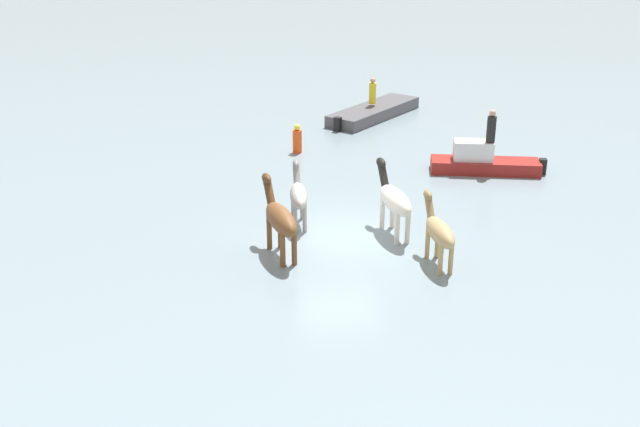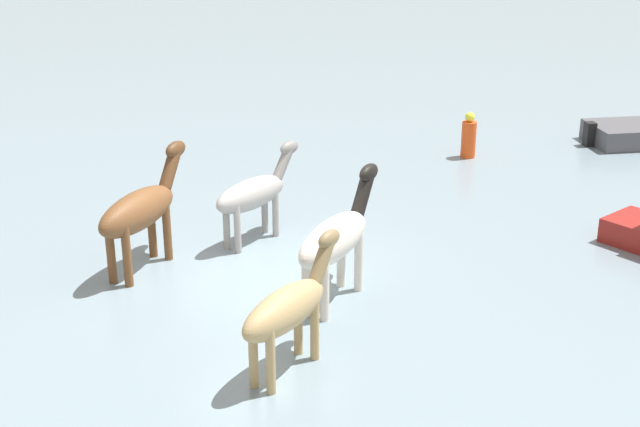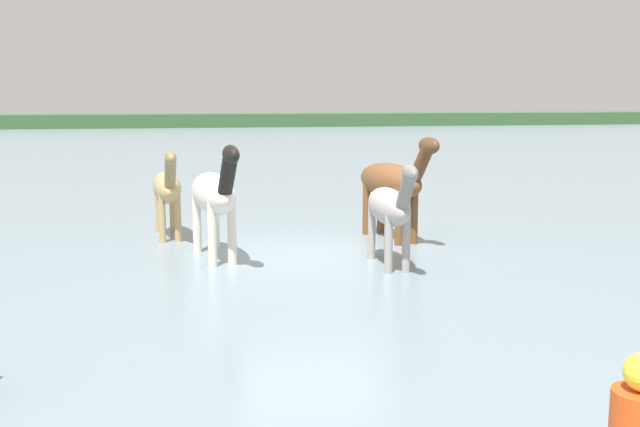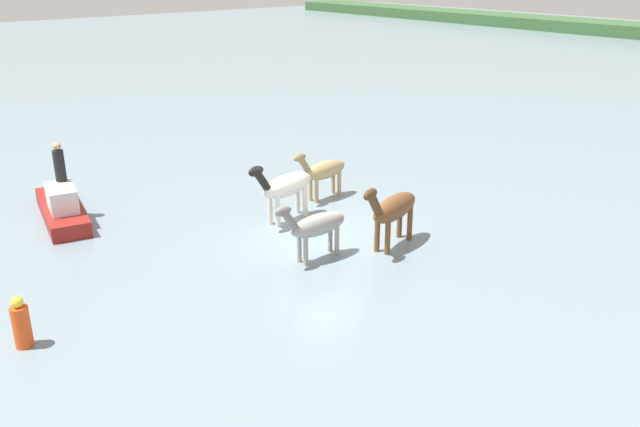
{
  "view_description": "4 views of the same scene",
  "coord_description": "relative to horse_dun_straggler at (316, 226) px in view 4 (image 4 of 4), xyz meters",
  "views": [
    {
      "loc": [
        2.91,
        20.04,
        8.97
      ],
      "look_at": [
        0.55,
        -0.15,
        0.69
      ],
      "focal_mm": 42.42,
      "sensor_mm": 36.0,
      "label": 1
    },
    {
      "loc": [
        -9.07,
        10.11,
        6.32
      ],
      "look_at": [
        -0.73,
        -0.68,
        1.09
      ],
      "focal_mm": 48.26,
      "sensor_mm": 36.0,
      "label": 2
    },
    {
      "loc": [
        -2.28,
        -12.02,
        2.68
      ],
      "look_at": [
        0.04,
        -0.69,
        0.84
      ],
      "focal_mm": 41.02,
      "sensor_mm": 36.0,
      "label": 3
    },
    {
      "loc": [
        13.3,
        -11.1,
        7.42
      ],
      "look_at": [
        -0.09,
        0.1,
        0.65
      ],
      "focal_mm": 37.17,
      "sensor_mm": 36.0,
      "label": 4
    }
  ],
  "objects": [
    {
      "name": "ground_plane",
      "position": [
        -1.1,
        1.04,
        -0.95
      ],
      "size": [
        151.87,
        151.87,
        0.0
      ],
      "primitive_type": "plane",
      "color": "gray"
    },
    {
      "name": "horse_dun_straggler",
      "position": [
        0.0,
        0.0,
        0.0
      ],
      "size": [
        0.55,
        2.21,
        1.73
      ],
      "rotation": [
        0.0,
        0.0,
        4.69
      ],
      "color": "#9E9993",
      "rests_on": "ground_plane"
    },
    {
      "name": "horse_lead",
      "position": [
        -2.7,
        1.06,
        0.14
      ],
      "size": [
        0.91,
        2.57,
        1.98
      ],
      "rotation": [
        0.0,
        0.0,
        4.88
      ],
      "color": "silver",
      "rests_on": "ground_plane"
    },
    {
      "name": "horse_mid_herd",
      "position": [
        0.69,
        2.13,
        0.15
      ],
      "size": [
        1.06,
        2.59,
        2.0
      ],
      "rotation": [
        0.0,
        0.0,
        4.96
      ],
      "color": "brown",
      "rests_on": "ground_plane"
    },
    {
      "name": "horse_chestnut_trailing",
      "position": [
        -3.47,
        3.18,
        0.01
      ],
      "size": [
        0.65,
        2.25,
        1.74
      ],
      "rotation": [
        0.0,
        0.0,
        4.79
      ],
      "color": "tan",
      "rests_on": "ground_plane"
    },
    {
      "name": "boat_skiff_near",
      "position": [
        -7.09,
        -4.08,
        -0.65
      ],
      "size": [
        4.16,
        1.87,
        1.32
      ],
      "rotation": [
        0.0,
        0.0,
        6.07
      ],
      "color": "maroon",
      "rests_on": "ground_plane"
    },
    {
      "name": "person_boatman_standing",
      "position": [
        -7.22,
        -3.92,
        0.76
      ],
      "size": [
        0.32,
        0.32,
        1.19
      ],
      "color": "black",
      "rests_on": "boat_skiff_near"
    },
    {
      "name": "buoy_channel_marker",
      "position": [
        -0.6,
        -7.22,
        -0.44
      ],
      "size": [
        0.36,
        0.36,
        1.14
      ],
      "color": "#E54C19",
      "rests_on": "ground_plane"
    }
  ]
}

